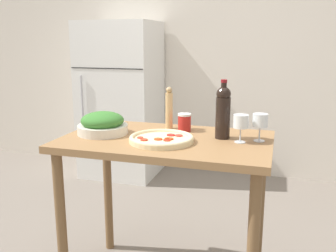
{
  "coord_description": "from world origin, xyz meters",
  "views": [
    {
      "loc": [
        0.58,
        -1.91,
        1.44
      ],
      "look_at": [
        0.0,
        0.03,
        0.98
      ],
      "focal_mm": 40.0,
      "sensor_mm": 36.0,
      "label": 1
    }
  ],
  "objects_px": {
    "wine_glass_far": "(260,121)",
    "homemade_pizza": "(161,139)",
    "wine_bottle": "(223,111)",
    "salad_bowl": "(103,124)",
    "pepper_mill": "(169,109)",
    "refrigerator": "(121,100)",
    "salt_canister": "(184,122)",
    "wine_glass_near": "(241,123)"
  },
  "relations": [
    {
      "from": "wine_glass_far",
      "to": "homemade_pizza",
      "type": "xyz_separation_m",
      "value": [
        -0.5,
        -0.16,
        -0.09
      ]
    },
    {
      "from": "wine_bottle",
      "to": "salad_bowl",
      "type": "xyz_separation_m",
      "value": [
        -0.67,
        -0.1,
        -0.09
      ]
    },
    {
      "from": "pepper_mill",
      "to": "refrigerator",
      "type": "bearing_deg",
      "value": 122.96
    },
    {
      "from": "homemade_pizza",
      "to": "salt_canister",
      "type": "xyz_separation_m",
      "value": [
        0.06,
        0.27,
        0.04
      ]
    },
    {
      "from": "wine_bottle",
      "to": "salad_bowl",
      "type": "bearing_deg",
      "value": -171.8
    },
    {
      "from": "homemade_pizza",
      "to": "salt_canister",
      "type": "bearing_deg",
      "value": 77.94
    },
    {
      "from": "refrigerator",
      "to": "pepper_mill",
      "type": "xyz_separation_m",
      "value": [
        1.0,
        -1.54,
        0.22
      ]
    },
    {
      "from": "salt_canister",
      "to": "wine_glass_near",
      "type": "bearing_deg",
      "value": -25.64
    },
    {
      "from": "refrigerator",
      "to": "homemade_pizza",
      "type": "distance_m",
      "value": 2.13
    },
    {
      "from": "wine_glass_far",
      "to": "pepper_mill",
      "type": "bearing_deg",
      "value": 165.08
    },
    {
      "from": "wine_glass_near",
      "to": "pepper_mill",
      "type": "relative_size",
      "value": 0.59
    },
    {
      "from": "refrigerator",
      "to": "pepper_mill",
      "type": "relative_size",
      "value": 6.45
    },
    {
      "from": "wine_glass_far",
      "to": "pepper_mill",
      "type": "height_order",
      "value": "pepper_mill"
    },
    {
      "from": "salad_bowl",
      "to": "homemade_pizza",
      "type": "bearing_deg",
      "value": -11.13
    },
    {
      "from": "wine_glass_near",
      "to": "salad_bowl",
      "type": "bearing_deg",
      "value": -177.48
    },
    {
      "from": "refrigerator",
      "to": "pepper_mill",
      "type": "height_order",
      "value": "refrigerator"
    },
    {
      "from": "wine_glass_far",
      "to": "salt_canister",
      "type": "height_order",
      "value": "wine_glass_far"
    },
    {
      "from": "wine_bottle",
      "to": "wine_glass_near",
      "type": "bearing_deg",
      "value": -31.32
    },
    {
      "from": "wine_glass_far",
      "to": "salad_bowl",
      "type": "height_order",
      "value": "wine_glass_far"
    },
    {
      "from": "salad_bowl",
      "to": "homemade_pizza",
      "type": "height_order",
      "value": "salad_bowl"
    },
    {
      "from": "pepper_mill",
      "to": "salt_canister",
      "type": "relative_size",
      "value": 2.42
    },
    {
      "from": "wine_glass_near",
      "to": "salt_canister",
      "type": "height_order",
      "value": "wine_glass_near"
    },
    {
      "from": "wine_glass_far",
      "to": "salt_canister",
      "type": "distance_m",
      "value": 0.46
    },
    {
      "from": "salad_bowl",
      "to": "salt_canister",
      "type": "distance_m",
      "value": 0.48
    },
    {
      "from": "refrigerator",
      "to": "salt_canister",
      "type": "xyz_separation_m",
      "value": [
        1.1,
        -1.58,
        0.15
      ]
    },
    {
      "from": "wine_glass_near",
      "to": "refrigerator",
      "type": "bearing_deg",
      "value": 129.76
    },
    {
      "from": "homemade_pizza",
      "to": "pepper_mill",
      "type": "bearing_deg",
      "value": 98.61
    },
    {
      "from": "wine_glass_near",
      "to": "wine_glass_far",
      "type": "height_order",
      "value": "same"
    },
    {
      "from": "wine_glass_far",
      "to": "wine_glass_near",
      "type": "bearing_deg",
      "value": -149.76
    },
    {
      "from": "wine_bottle",
      "to": "homemade_pizza",
      "type": "xyz_separation_m",
      "value": [
        -0.3,
        -0.17,
        -0.13
      ]
    },
    {
      "from": "refrigerator",
      "to": "pepper_mill",
      "type": "distance_m",
      "value": 1.85
    },
    {
      "from": "pepper_mill",
      "to": "wine_glass_near",
      "type": "bearing_deg",
      "value": -24.03
    },
    {
      "from": "wine_glass_near",
      "to": "wine_glass_far",
      "type": "distance_m",
      "value": 0.11
    },
    {
      "from": "wine_glass_near",
      "to": "salad_bowl",
      "type": "relative_size",
      "value": 0.52
    },
    {
      "from": "pepper_mill",
      "to": "salt_canister",
      "type": "height_order",
      "value": "pepper_mill"
    },
    {
      "from": "wine_bottle",
      "to": "homemade_pizza",
      "type": "distance_m",
      "value": 0.37
    },
    {
      "from": "homemade_pizza",
      "to": "salt_canister",
      "type": "relative_size",
      "value": 3.26
    },
    {
      "from": "wine_glass_far",
      "to": "salt_canister",
      "type": "relative_size",
      "value": 1.42
    },
    {
      "from": "refrigerator",
      "to": "salad_bowl",
      "type": "relative_size",
      "value": 5.69
    },
    {
      "from": "wine_glass_far",
      "to": "refrigerator",
      "type": "bearing_deg",
      "value": 132.47
    },
    {
      "from": "salt_canister",
      "to": "wine_glass_far",
      "type": "bearing_deg",
      "value": -14.05
    },
    {
      "from": "homemade_pizza",
      "to": "wine_glass_far",
      "type": "bearing_deg",
      "value": 18.17
    }
  ]
}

